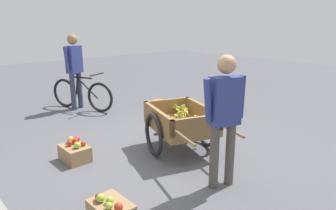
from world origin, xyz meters
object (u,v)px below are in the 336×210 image
(bicycle, at_px, (82,94))
(plastic_bucket, at_px, (159,106))
(cyclist_person, at_px, (74,65))
(vendor_person, at_px, (224,111))
(apple_crate, at_px, (75,152))
(fruit_cart, at_px, (181,123))

(bicycle, xyz_separation_m, plastic_bucket, (-1.32, -1.13, -0.22))
(bicycle, relative_size, cyclist_person, 0.94)
(vendor_person, relative_size, plastic_bucket, 5.45)
(vendor_person, distance_m, bicycle, 4.26)
(cyclist_person, relative_size, apple_crate, 3.78)
(bicycle, relative_size, plastic_bucket, 5.37)
(cyclist_person, bearing_deg, fruit_cart, -178.55)
(fruit_cart, xyz_separation_m, cyclist_person, (3.26, 0.08, 0.56))
(plastic_bucket, relative_size, apple_crate, 0.66)
(fruit_cart, bearing_deg, bicycle, 0.46)
(bicycle, bearing_deg, cyclist_person, 22.23)
(fruit_cart, distance_m, plastic_bucket, 2.13)
(apple_crate, bearing_deg, plastic_bucket, -67.36)
(fruit_cart, relative_size, cyclist_person, 1.09)
(fruit_cart, height_order, apple_crate, fruit_cart)
(bicycle, distance_m, cyclist_person, 0.67)
(fruit_cart, relative_size, bicycle, 1.16)
(fruit_cart, height_order, cyclist_person, cyclist_person)
(cyclist_person, bearing_deg, apple_crate, 152.77)
(vendor_person, height_order, bicycle, vendor_person)
(cyclist_person, bearing_deg, plastic_bucket, -140.85)
(fruit_cart, distance_m, cyclist_person, 3.31)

